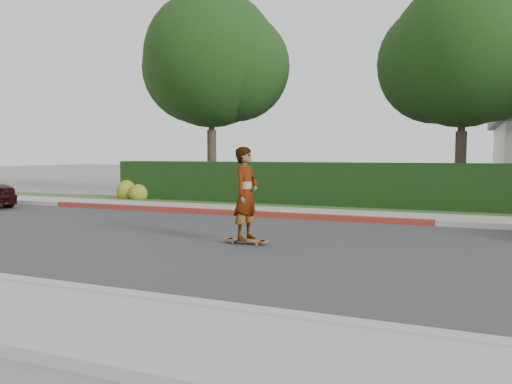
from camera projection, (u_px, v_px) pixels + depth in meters
ground at (364, 254)px, 8.90m from camera, size 120.00×120.00×0.00m
road at (364, 253)px, 8.90m from camera, size 60.00×8.00×0.01m
curb_near at (290, 320)px, 5.12m from camera, size 60.00×0.20×0.15m
sidewalk_near at (256, 353)px, 4.29m from camera, size 60.00×1.60×0.12m
curb_far at (394, 221)px, 12.66m from camera, size 60.00×0.20×0.15m
curb_red_section at (218, 212)px, 14.58m from camera, size 12.00×0.21×0.15m
sidewalk_far at (398, 217)px, 13.49m from camera, size 60.00×1.60×0.12m
planting_strip at (404, 211)px, 14.97m from camera, size 60.00×1.60×0.10m
hedge at (314, 185)px, 16.62m from camera, size 15.00×1.00×1.50m
flowering_shrub at (132, 192)px, 18.91m from camera, size 1.40×1.00×0.90m
tree_left at (213, 64)px, 19.37m from camera, size 5.99×5.21×8.00m
tree_center at (463, 59)px, 16.41m from camera, size 5.66×4.84×7.44m
skateboard at (246, 240)px, 9.77m from camera, size 0.96×0.19×0.09m
skateboarder at (246, 194)px, 9.70m from camera, size 0.49×0.70×1.81m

